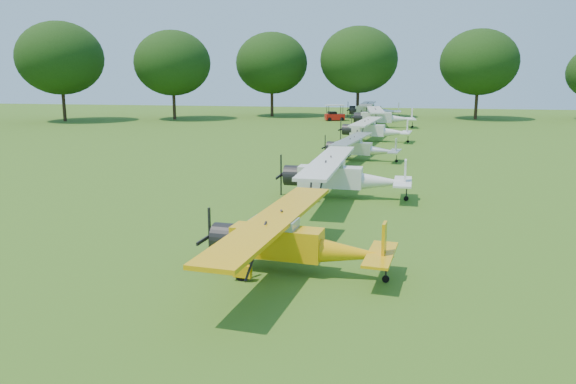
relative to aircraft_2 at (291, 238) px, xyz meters
name	(u,v)px	position (x,y,z in m)	size (l,w,h in m)	color
ground	(327,210)	(0.20, 8.57, -1.15)	(160.00, 160.00, 0.00)	#305916
tree_belt	(411,35)	(3.77, 8.74, 6.87)	(137.36, 130.27, 14.52)	black
aircraft_2	(291,238)	(0.00, 0.00, 0.00)	(6.33, 10.06, 1.98)	#E2A109
aircraft_3	(340,174)	(0.54, 11.47, 0.11)	(6.92, 11.00, 2.17)	silver
aircraft_4	(359,146)	(0.74, 24.39, -0.11)	(5.74, 9.10, 1.79)	silver
aircraft_5	(373,128)	(1.31, 36.37, 0.08)	(6.77, 10.76, 2.11)	silver
aircraft_6	(381,116)	(1.77, 50.33, 0.22)	(7.52, 11.99, 2.36)	silver
aircraft_7	(372,109)	(0.31, 63.09, 0.23)	(7.56, 12.01, 2.37)	silver
golf_cart	(334,115)	(-4.63, 58.95, -0.45)	(2.81, 2.20, 2.11)	#B9130D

